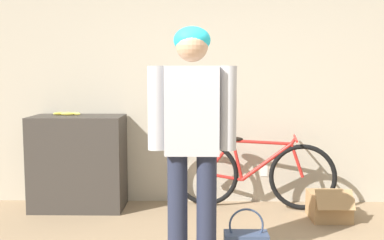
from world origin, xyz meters
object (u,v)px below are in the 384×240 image
(person, at_px, (192,126))
(cardboard_box, at_px, (329,206))
(bicycle, at_px, (253,173))
(banana, at_px, (67,114))

(person, height_order, cardboard_box, person)
(bicycle, height_order, banana, banana)
(cardboard_box, bearing_deg, person, -140.22)
(banana, xyz_separation_m, cardboard_box, (2.70, -0.38, -0.88))
(banana, bearing_deg, bicycle, -0.53)
(person, bearing_deg, bicycle, 66.69)
(person, height_order, bicycle, person)
(banana, height_order, cardboard_box, banana)
(banana, bearing_deg, cardboard_box, -8.09)
(person, distance_m, bicycle, 1.75)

